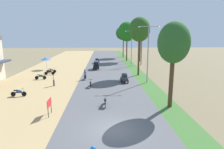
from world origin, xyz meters
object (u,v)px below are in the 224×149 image
parked_motorbike_third (50,72)px  streetlamp_mid (132,45)px  utility_pole_near (142,44)px  car_hatchback_charcoal (124,78)px  car_van_black (96,65)px  parked_motorbike_fourth (51,70)px  street_signboard (49,104)px  motorbike_ahead_fourth (85,75)px  median_tree_nearest (174,44)px  car_sedan_blue (97,60)px  motorbike_ahead_third (91,83)px  parked_motorbike_nearest (19,92)px  utility_pole_far (140,43)px  vendor_umbrella (46,59)px  motorbike_ahead_second (105,101)px  streetlamp_near (148,51)px  median_tree_third (127,32)px  parked_motorbike_second (41,76)px  median_tree_fourth (123,33)px  pedestrian_on_shoulder (54,80)px  median_tree_second (139,30)px

parked_motorbike_third → streetlamp_mid: 19.29m
utility_pole_near → car_hatchback_charcoal: utility_pole_near is taller
car_hatchback_charcoal → car_van_black: car_van_black is taller
parked_motorbike_fourth → street_signboard: 20.12m
car_van_black → motorbike_ahead_fourth: car_van_black is taller
median_tree_nearest → car_sedan_blue: 31.29m
utility_pole_near → motorbike_ahead_third: size_ratio=5.27×
motorbike_ahead_fourth → car_van_black: bearing=80.9°
parked_motorbike_nearest → motorbike_ahead_third: 8.91m
utility_pole_far → car_hatchback_charcoal: 24.09m
vendor_umbrella → motorbike_ahead_second: size_ratio=1.40×
parked_motorbike_fourth → utility_pole_near: utility_pole_near is taller
streetlamp_near → streetlamp_mid: streetlamp_near is taller
car_van_black → car_sedan_blue: 8.51m
street_signboard → utility_pole_far: 37.67m
median_tree_third → motorbike_ahead_second: bearing=-100.7°
streetlamp_near → streetlamp_mid: bearing=90.0°
streetlamp_mid → streetlamp_near: bearing=-90.0°
parked_motorbike_second → motorbike_ahead_second: motorbike_ahead_second is taller
street_signboard → car_hatchback_charcoal: street_signboard is taller
median_tree_fourth → motorbike_ahead_second: (-6.25, -41.87, -6.85)m
median_tree_nearest → car_hatchback_charcoal: size_ratio=4.15×
parked_motorbike_nearest → pedestrian_on_shoulder: size_ratio=1.11×
pedestrian_on_shoulder → utility_pole_near: bearing=49.1°
street_signboard → parked_motorbike_second: bearing=110.0°
parked_motorbike_third → median_tree_fourth: (15.96, 26.12, 6.87)m
parked_motorbike_second → pedestrian_on_shoulder: bearing=-53.1°
parked_motorbike_third → median_tree_second: (15.81, -0.97, 7.35)m
parked_motorbike_third → utility_pole_near: size_ratio=0.19×
street_signboard → motorbike_ahead_fourth: (1.97, 13.69, -0.25)m
streetlamp_mid → utility_pole_far: (3.38, 6.91, 0.18)m
parked_motorbike_nearest → median_tree_nearest: median_tree_nearest is taller
parked_motorbike_fourth → median_tree_nearest: (16.33, -17.94, 5.77)m
parked_motorbike_third → utility_pole_far: bearing=40.5°
utility_pole_near → motorbike_ahead_second: 28.34m
parked_motorbike_third → median_tree_third: 24.66m
parked_motorbike_nearest → median_tree_third: median_tree_third is taller
parked_motorbike_fourth → car_van_black: (8.27, 3.25, 0.47)m
median_tree_second → motorbike_ahead_second: 17.58m
streetlamp_near → street_signboard: bearing=-135.0°
street_signboard → motorbike_ahead_fourth: motorbike_ahead_fourth is taller
vendor_umbrella → motorbike_ahead_third: 17.11m
parked_motorbike_nearest → median_tree_third: bearing=61.1°
street_signboard → median_tree_fourth: (11.24, 43.89, 6.32)m
car_sedan_blue → motorbike_ahead_third: (-0.29, -22.04, -0.17)m
utility_pole_near → pedestrian_on_shoulder: bearing=-130.9°
median_tree_third → parked_motorbike_fourth: bearing=-135.9°
median_tree_nearest → car_sedan_blue: size_ratio=3.68×
streetlamp_near → utility_pole_far: bearing=81.7°
car_hatchback_charcoal → motorbike_ahead_fourth: 6.38m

